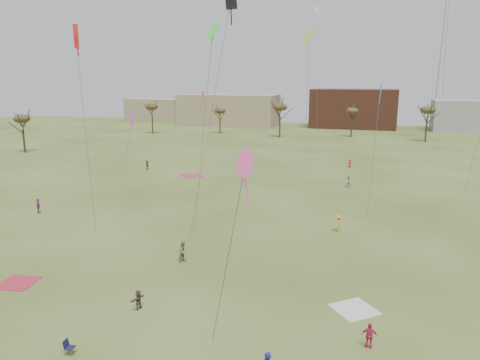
# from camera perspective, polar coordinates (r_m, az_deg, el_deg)

# --- Properties ---
(ground) EXTENTS (260.00, 260.00, 0.00)m
(ground) POSITION_cam_1_polar(r_m,az_deg,el_deg) (35.17, -5.80, -12.93)
(ground) COLOR #3C4F18
(ground) RESTS_ON ground
(spectator_fore_a) EXTENTS (0.92, 0.39, 1.55)m
(spectator_fore_a) POSITION_cam_1_polar(r_m,az_deg,el_deg) (28.40, 15.95, -18.27)
(spectator_fore_a) COLOR #CC2351
(spectator_fore_a) RESTS_ON ground
(spectator_fore_b) EXTENTS (0.99, 1.08, 1.78)m
(spectator_fore_b) POSITION_cam_1_polar(r_m,az_deg,el_deg) (39.02, -7.11, -8.90)
(spectator_fore_b) COLOR #7C724F
(spectator_fore_b) RESTS_ON ground
(spectator_fore_c) EXTENTS (0.77, 1.31, 1.35)m
(spectator_fore_c) POSITION_cam_1_polar(r_m,az_deg,el_deg) (32.14, -12.65, -14.44)
(spectator_fore_c) COLOR brown
(spectator_fore_c) RESTS_ON ground
(flyer_mid_b) EXTENTS (0.67, 1.14, 1.75)m
(flyer_mid_b) POSITION_cam_1_polar(r_m,az_deg,el_deg) (46.99, 12.23, -5.35)
(flyer_mid_b) COLOR orange
(flyer_mid_b) RESTS_ON ground
(spectator_mid_d) EXTENTS (0.83, 1.11, 1.75)m
(spectator_mid_d) POSITION_cam_1_polar(r_m,az_deg,el_deg) (57.08, -23.99, -2.97)
(spectator_mid_d) COLOR #9C418F
(spectator_mid_d) RESTS_ON ground
(spectator_mid_e) EXTENTS (1.04, 0.92, 1.79)m
(spectator_mid_e) POSITION_cam_1_polar(r_m,az_deg,el_deg) (66.31, 13.48, -0.14)
(spectator_mid_e) COLOR #B8B8B8
(spectator_mid_e) RESTS_ON ground
(flyer_far_a) EXTENTS (0.97, 1.51, 1.56)m
(flyer_far_a) POSITION_cam_1_polar(r_m,az_deg,el_deg) (79.03, -11.56, 1.88)
(flyer_far_a) COLOR #236622
(flyer_far_a) RESTS_ON ground
(flyer_far_b) EXTENTS (0.81, 0.69, 1.41)m
(flyer_far_b) POSITION_cam_1_polar(r_m,az_deg,el_deg) (81.46, 13.62, 2.04)
(flyer_far_b) COLOR #B6361F
(flyer_far_b) RESTS_ON ground
(blanket_red) EXTENTS (2.93, 2.93, 0.03)m
(blanket_red) POSITION_cam_1_polar(r_m,az_deg,el_deg) (39.07, -26.12, -11.53)
(blanket_red) COLOR #B8243B
(blanket_red) RESTS_ON ground
(blanket_cream) EXTENTS (3.67, 3.67, 0.03)m
(blanket_cream) POSITION_cam_1_polar(r_m,az_deg,el_deg) (32.57, 14.17, -15.48)
(blanket_cream) COLOR silver
(blanket_cream) RESTS_ON ground
(blanket_plum) EXTENTS (4.36, 4.36, 0.03)m
(blanket_plum) POSITION_cam_1_polar(r_m,az_deg,el_deg) (72.87, -6.11, 0.55)
(blanket_plum) COLOR #A63368
(blanket_plum) RESTS_ON ground
(camp_chair_center) EXTENTS (0.59, 0.55, 0.87)m
(camp_chair_center) POSITION_cam_1_polar(r_m,az_deg,el_deg) (28.79, -20.57, -19.36)
(camp_chair_center) COLOR #17153B
(camp_chair_center) RESTS_ON ground
(kites_aloft) EXTENTS (57.29, 72.96, 27.76)m
(kites_aloft) POSITION_cam_1_polar(r_m,az_deg,el_deg) (54.32, 6.61, 18.13)
(kites_aloft) COLOR red
(kites_aloft) RESTS_ON ground
(tree_line) EXTENTS (117.44, 49.32, 8.91)m
(tree_line) POSITION_cam_1_polar(r_m,az_deg,el_deg) (109.71, 8.82, 8.25)
(tree_line) COLOR #3A2B1E
(tree_line) RESTS_ON ground
(building_tan) EXTENTS (32.00, 14.00, 10.00)m
(building_tan) POSITION_cam_1_polar(r_m,az_deg,el_deg) (152.16, -1.44, 8.78)
(building_tan) COLOR #937F60
(building_tan) RESTS_ON ground
(building_brick) EXTENTS (26.00, 16.00, 12.00)m
(building_brick) POSITION_cam_1_polar(r_m,az_deg,el_deg) (149.69, 14.07, 8.73)
(building_brick) COLOR brown
(building_brick) RESTS_ON ground
(building_grey) EXTENTS (24.00, 12.00, 9.00)m
(building_grey) POSITION_cam_1_polar(r_m,az_deg,el_deg) (150.16, 27.54, 7.13)
(building_grey) COLOR gray
(building_grey) RESTS_ON ground
(building_tan_west) EXTENTS (20.00, 12.00, 8.00)m
(building_tan_west) POSITION_cam_1_polar(r_m,az_deg,el_deg) (170.26, -10.44, 8.64)
(building_tan_west) COLOR #937F60
(building_tan_west) RESTS_ON ground
(radio_tower) EXTENTS (1.51, 1.72, 41.00)m
(radio_tower) POSITION_cam_1_polar(r_m,az_deg,el_deg) (155.28, 23.92, 13.06)
(radio_tower) COLOR #9EA3A8
(radio_tower) RESTS_ON ground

